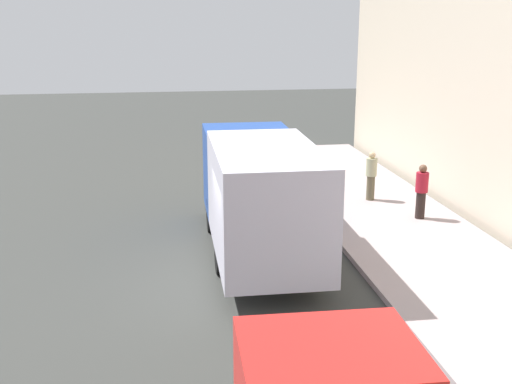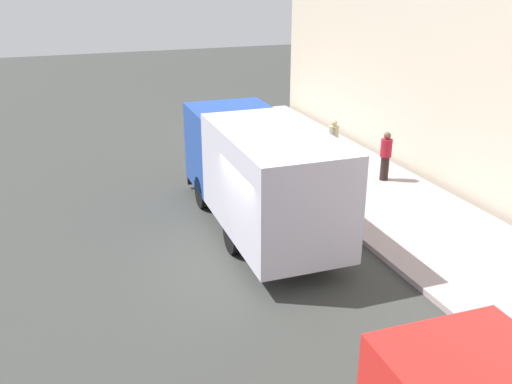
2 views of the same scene
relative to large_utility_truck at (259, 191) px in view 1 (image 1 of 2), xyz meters
The scene contains 5 objects.
ground 2.61m from the large_utility_truck, 113.43° to the right, with size 80.00×80.00×0.00m, color #363734.
sidewalk 4.99m from the large_utility_truck, 22.61° to the right, with size 4.27×30.00×0.15m, color #A39394.
large_utility_truck is the anchor object (origin of this frame).
pedestrian_walking 5.92m from the large_utility_truck, 41.96° to the left, with size 0.39×0.39×1.61m.
pedestrian_standing 5.53m from the large_utility_truck, 19.03° to the left, with size 0.40×0.40×1.65m.
Camera 1 is at (-1.66, -13.31, 5.94)m, focal length 43.91 mm.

